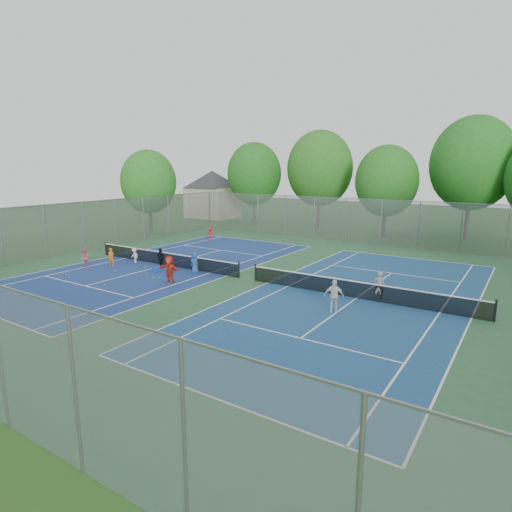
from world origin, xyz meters
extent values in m
plane|color=#234D18|center=(0.00, 0.00, 0.00)|extent=(120.00, 120.00, 0.00)
cube|color=#2A5936|center=(0.00, 0.00, 0.01)|extent=(32.00, 32.00, 0.01)
cube|color=navy|center=(-7.00, 0.00, 0.02)|extent=(10.97, 23.77, 0.01)
cube|color=navy|center=(7.00, 0.00, 0.02)|extent=(10.97, 23.77, 0.01)
cube|color=black|center=(-7.00, 0.00, 0.46)|extent=(12.87, 0.10, 0.91)
cube|color=black|center=(7.00, 0.00, 0.46)|extent=(12.87, 0.10, 0.91)
cube|color=gray|center=(0.00, 16.00, 2.00)|extent=(32.00, 0.10, 4.00)
cube|color=gray|center=(-16.00, 0.00, 2.00)|extent=(0.10, 32.00, 4.00)
cube|color=#B7A88C|center=(-22.00, 24.00, 2.00)|extent=(6.00, 5.00, 4.00)
pyramid|color=#2D2D33|center=(-22.00, 24.00, 6.20)|extent=(11.03, 11.03, 2.20)
cylinder|color=#443326|center=(-14.00, 22.00, 1.75)|extent=(0.36, 0.36, 3.50)
ellipsoid|color=#1F601B|center=(-14.00, 22.00, 5.90)|extent=(6.40, 6.40, 7.36)
cylinder|color=#443326|center=(-6.00, 23.00, 1.93)|extent=(0.36, 0.36, 3.85)
ellipsoid|color=#28641D|center=(-6.00, 23.00, 6.55)|extent=(7.20, 7.20, 8.28)
cylinder|color=#443326|center=(2.00, 21.00, 1.57)|extent=(0.36, 0.36, 3.15)
ellipsoid|color=#23611C|center=(2.00, 21.00, 5.40)|extent=(6.00, 6.00, 6.90)
cylinder|color=#443326|center=(9.00, 24.00, 2.10)|extent=(0.36, 0.36, 4.20)
ellipsoid|color=#1F5F1B|center=(9.00, 24.00, 7.05)|extent=(7.60, 7.60, 8.74)
cylinder|color=#443326|center=(-19.00, 10.00, 1.57)|extent=(0.36, 0.36, 3.15)
ellipsoid|color=#276C1F|center=(-19.00, 10.00, 5.25)|extent=(5.60, 5.60, 6.44)
cube|color=#173FAF|center=(-6.00, -1.82, 0.16)|extent=(0.44, 0.44, 0.32)
cube|color=green|center=(-4.12, 0.00, 0.31)|extent=(0.36, 0.36, 0.62)
imported|color=orange|center=(-9.93, -2.22, 0.63)|extent=(0.53, 0.43, 1.27)
imported|color=#E1577C|center=(-11.29, -3.33, 0.64)|extent=(0.70, 0.59, 1.28)
imported|color=silver|center=(-9.40, -0.60, 0.53)|extent=(0.72, 0.46, 1.06)
imported|color=black|center=(-6.66, -0.73, 0.69)|extent=(0.84, 0.42, 1.38)
imported|color=#274891|center=(-3.70, -0.60, 0.70)|extent=(0.80, 0.66, 1.41)
imported|color=red|center=(-3.42, -3.16, 0.83)|extent=(1.56, 0.55, 1.67)
imported|color=red|center=(-10.55, 9.40, 0.64)|extent=(0.93, 0.71, 1.27)
imported|color=gray|center=(8.11, 0.12, 0.81)|extent=(0.65, 0.48, 1.62)
imported|color=silver|center=(6.82, -2.67, 0.80)|extent=(1.02, 0.74, 1.60)
sphere|color=#C9EB36|center=(-8.48, -3.12, 0.03)|extent=(0.07, 0.07, 0.07)
sphere|color=#C5D531|center=(-6.22, -5.66, 0.03)|extent=(0.07, 0.07, 0.07)
sphere|color=#C5E134|center=(-6.15, -2.49, 0.03)|extent=(0.07, 0.07, 0.07)
sphere|color=yellow|center=(-4.99, -2.99, 0.03)|extent=(0.07, 0.07, 0.07)
sphere|color=#B8D732|center=(-4.72, -2.79, 0.03)|extent=(0.07, 0.07, 0.07)
sphere|color=gold|center=(-2.75, -4.06, 0.03)|extent=(0.07, 0.07, 0.07)
sphere|color=yellow|center=(-9.48, -5.80, 0.03)|extent=(0.07, 0.07, 0.07)
sphere|color=#D6ED37|center=(-9.10, -6.50, 0.03)|extent=(0.07, 0.07, 0.07)
sphere|color=#BEE234|center=(-7.57, -1.30, 0.03)|extent=(0.07, 0.07, 0.07)
sphere|color=#BBCC2F|center=(-10.29, -5.46, 0.03)|extent=(0.07, 0.07, 0.07)
sphere|color=#C7D631|center=(-2.73, -2.35, 0.03)|extent=(0.07, 0.07, 0.07)
sphere|color=#A5C72E|center=(-3.99, -6.04, 0.03)|extent=(0.07, 0.07, 0.07)
camera|label=1|loc=(14.37, -20.96, 6.86)|focal=30.00mm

